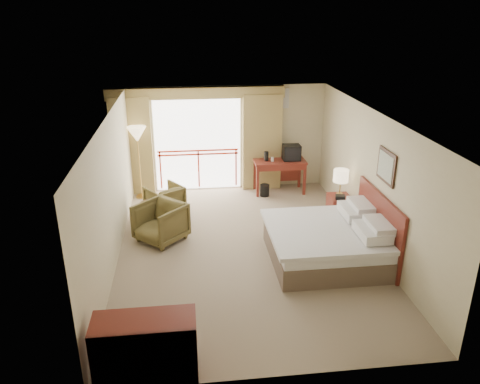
{
  "coord_description": "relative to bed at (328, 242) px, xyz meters",
  "views": [
    {
      "loc": [
        -1.1,
        -8.22,
        4.55
      ],
      "look_at": [
        -0.07,
        0.4,
        1.08
      ],
      "focal_mm": 35.0,
      "sensor_mm": 36.0,
      "label": 1
    }
  ],
  "objects": [
    {
      "name": "wastebasket",
      "position": [
        -0.65,
        3.34,
        -0.23
      ],
      "size": [
        0.29,
        0.29,
        0.3
      ],
      "primitive_type": "cylinder",
      "rotation": [
        0.0,
        0.0,
        0.26
      ],
      "color": "black",
      "rests_on": "floor"
    },
    {
      "name": "headboard",
      "position": [
        0.96,
        0.0,
        0.27
      ],
      "size": [
        0.06,
        2.1,
        1.3
      ],
      "primitive_type": "cube",
      "color": "#5B1913",
      "rests_on": "wall_right"
    },
    {
      "name": "ceiling",
      "position": [
        -1.5,
        0.6,
        2.32
      ],
      "size": [
        7.0,
        7.0,
        0.0
      ],
      "primitive_type": "plane",
      "rotation": [
        3.14,
        0.0,
        0.0
      ],
      "color": "white",
      "rests_on": "wall_back"
    },
    {
      "name": "desk",
      "position": [
        -0.24,
        3.63,
        0.29
      ],
      "size": [
        1.32,
        0.64,
        0.86
      ],
      "rotation": [
        0.0,
        0.0,
        0.04
      ],
      "color": "#5B1913",
      "rests_on": "floor"
    },
    {
      "name": "bed",
      "position": [
        0.0,
        0.0,
        0.0
      ],
      "size": [
        2.13,
        2.06,
        0.97
      ],
      "color": "brown",
      "rests_on": "floor"
    },
    {
      "name": "phone",
      "position": [
        0.66,
        1.38,
        0.32
      ],
      "size": [
        0.23,
        0.19,
        0.09
      ],
      "primitive_type": "cube",
      "rotation": [
        0.0,
        0.0,
        -0.21
      ],
      "color": "black",
      "rests_on": "nightstand"
    },
    {
      "name": "nightstand",
      "position": [
        0.71,
        1.53,
        -0.05
      ],
      "size": [
        0.47,
        0.56,
        0.66
      ],
      "primitive_type": "cube",
      "rotation": [
        0.0,
        0.0,
        -0.02
      ],
      "color": "#5B1913",
      "rests_on": "floor"
    },
    {
      "name": "hvac_vent",
      "position": [
        -0.2,
        4.07,
        1.97
      ],
      "size": [
        0.5,
        0.04,
        0.5
      ],
      "primitive_type": "cube",
      "color": "silver",
      "rests_on": "wall_back"
    },
    {
      "name": "balcony_railing",
      "position": [
        -2.3,
        4.06,
        0.44
      ],
      "size": [
        2.09,
        0.03,
        1.02
      ],
      "color": "red",
      "rests_on": "wall_back"
    },
    {
      "name": "floor_lamp",
      "position": [
        -3.77,
        3.63,
        1.2
      ],
      "size": [
        0.47,
        0.47,
        1.83
      ],
      "rotation": [
        0.0,
        0.0,
        0.18
      ],
      "color": "tan",
      "rests_on": "floor"
    },
    {
      "name": "coffee_maker",
      "position": [
        -0.59,
        3.58,
        0.61
      ],
      "size": [
        0.13,
        0.13,
        0.25
      ],
      "primitive_type": "cylinder",
      "rotation": [
        0.0,
        0.0,
        -0.16
      ],
      "color": "black",
      "rests_on": "desk"
    },
    {
      "name": "side_table",
      "position": [
        -3.42,
        1.94,
        -0.01
      ],
      "size": [
        0.48,
        0.48,
        0.53
      ],
      "rotation": [
        0.0,
        0.0,
        0.06
      ],
      "color": "black",
      "rests_on": "floor"
    },
    {
      "name": "curtain_right",
      "position": [
        -0.65,
        3.95,
        0.87
      ],
      "size": [
        1.0,
        0.26,
        2.5
      ],
      "primitive_type": "cube",
      "color": "olive",
      "rests_on": "wall_back"
    },
    {
      "name": "dresser",
      "position": [
        -3.23,
        -2.67,
        0.06
      ],
      "size": [
        1.32,
        0.56,
        0.88
      ],
      "rotation": [
        0.0,
        0.0,
        -0.03
      ],
      "color": "#5B1913",
      "rests_on": "floor"
    },
    {
      "name": "balcony_door",
      "position": [
        -2.3,
        4.08,
        0.82
      ],
      "size": [
        2.4,
        0.0,
        2.4
      ],
      "primitive_type": "plane",
      "rotation": [
        1.57,
        0.0,
        0.0
      ],
      "color": "white",
      "rests_on": "wall_back"
    },
    {
      "name": "book",
      "position": [
        -3.42,
        1.94,
        0.16
      ],
      "size": [
        0.27,
        0.29,
        0.02
      ],
      "primitive_type": "imported",
      "rotation": [
        0.0,
        0.0,
        0.56
      ],
      "color": "white",
      "rests_on": "side_table"
    },
    {
      "name": "wall_left",
      "position": [
        -4.0,
        0.6,
        0.97
      ],
      "size": [
        0.0,
        7.0,
        7.0
      ],
      "primitive_type": "plane",
      "rotation": [
        1.57,
        0.0,
        1.57
      ],
      "color": "beige",
      "rests_on": "ground"
    },
    {
      "name": "tv",
      "position": [
        0.06,
        3.57,
        0.68
      ],
      "size": [
        0.44,
        0.35,
        0.4
      ],
      "rotation": [
        0.0,
        0.0,
        -0.22
      ],
      "color": "black",
      "rests_on": "desk"
    },
    {
      "name": "cup",
      "position": [
        -0.44,
        3.53,
        0.54
      ],
      "size": [
        0.08,
        0.08,
        0.11
      ],
      "primitive_type": "cylinder",
      "rotation": [
        0.0,
        0.0,
        -0.07
      ],
      "color": "white",
      "rests_on": "desk"
    },
    {
      "name": "framed_art",
      "position": [
        0.97,
        0.0,
        1.47
      ],
      "size": [
        0.04,
        0.72,
        0.6
      ],
      "color": "black",
      "rests_on": "wall_right"
    },
    {
      "name": "wall_front",
      "position": [
        -1.5,
        -2.9,
        0.97
      ],
      "size": [
        5.0,
        0.0,
        5.0
      ],
      "primitive_type": "plane",
      "rotation": [
        -1.57,
        0.0,
        0.0
      ],
      "color": "beige",
      "rests_on": "ground"
    },
    {
      "name": "wall_right",
      "position": [
        1.0,
        0.6,
        0.97
      ],
      "size": [
        0.0,
        7.0,
        7.0
      ],
      "primitive_type": "plane",
      "rotation": [
        1.57,
        0.0,
        -1.57
      ],
      "color": "beige",
      "rests_on": "ground"
    },
    {
      "name": "wall_back",
      "position": [
        -1.5,
        4.1,
        0.97
      ],
      "size": [
        5.0,
        0.0,
        5.0
      ],
      "primitive_type": "plane",
      "rotation": [
        1.57,
        0.0,
        0.0
      ],
      "color": "beige",
      "rests_on": "ground"
    },
    {
      "name": "table_lamp",
      "position": [
        0.71,
        1.58,
        0.73
      ],
      "size": [
        0.33,
        0.33,
        0.58
      ],
      "rotation": [
        0.0,
        0.0,
        0.31
      ],
      "color": "tan",
      "rests_on": "nightstand"
    },
    {
      "name": "armchair_near",
      "position": [
        -3.19,
        1.18,
        -0.38
      ],
      "size": [
        1.24,
        1.25,
        0.81
      ],
      "primitive_type": "imported",
      "rotation": [
        0.0,
        0.0,
        -0.76
      ],
      "color": "#4B4020",
      "rests_on": "floor"
    },
    {
      "name": "curtain_left",
      "position": [
        -3.95,
        3.95,
        0.87
      ],
      "size": [
        1.0,
        0.26,
        2.5
      ],
      "primitive_type": "cube",
      "color": "olive",
      "rests_on": "wall_back"
    },
    {
      "name": "armchair_far",
      "position": [
        -3.15,
        2.54,
        -0.38
      ],
      "size": [
        1.04,
        1.04,
        0.69
      ],
      "primitive_type": "imported",
      "rotation": [
        0.0,
        0.0,
        -2.55
      ],
      "color": "#4B4020",
      "rests_on": "floor"
    },
    {
      "name": "valance",
      "position": [
        -2.3,
        3.98,
        2.17
      ],
      "size": [
        4.4,
        0.22,
        0.28
      ],
      "primitive_type": "cube",
      "color": "olive",
      "rests_on": "wall_back"
    },
    {
      "name": "floor",
      "position": [
        -1.5,
        0.6,
        -0.38
      ],
      "size": [
        7.0,
        7.0,
        0.0
      ],
      "primitive_type": "plane",
      "color": "#86745B",
      "rests_on": "ground"
    }
  ]
}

